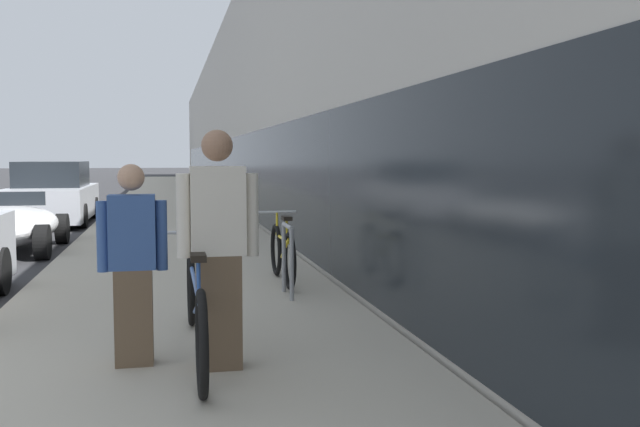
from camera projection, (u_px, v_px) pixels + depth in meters
The scene contains 9 objects.
sidewalk_slab at pixel (172, 206), 24.36m from camera, with size 3.85×70.00×0.10m.
storefront_facade at pixel (321, 121), 33.35m from camera, with size 10.01×70.00×6.78m.
tandem_bicycle at pixel (195, 308), 5.81m from camera, with size 0.52×2.88×0.94m.
person_rider at pixel (218, 249), 5.44m from camera, with size 0.62×0.24×1.83m.
person_bystander at pixel (133, 265), 5.53m from camera, with size 0.53×0.21×1.57m.
bike_rack_hoop at pixel (288, 252), 8.29m from camera, with size 0.05×0.60×0.84m.
cruiser_bike_nearest at pixel (282, 253), 9.21m from camera, with size 0.52×1.80×0.90m.
vintage_roadster_curbside at pixel (7, 227), 12.86m from camera, with size 1.79×4.01×1.07m.
parked_sedan_far at pixel (53, 196), 18.36m from camera, with size 1.94×4.65×1.60m.
Camera 1 is at (4.77, -3.82, 1.73)m, focal length 40.00 mm.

